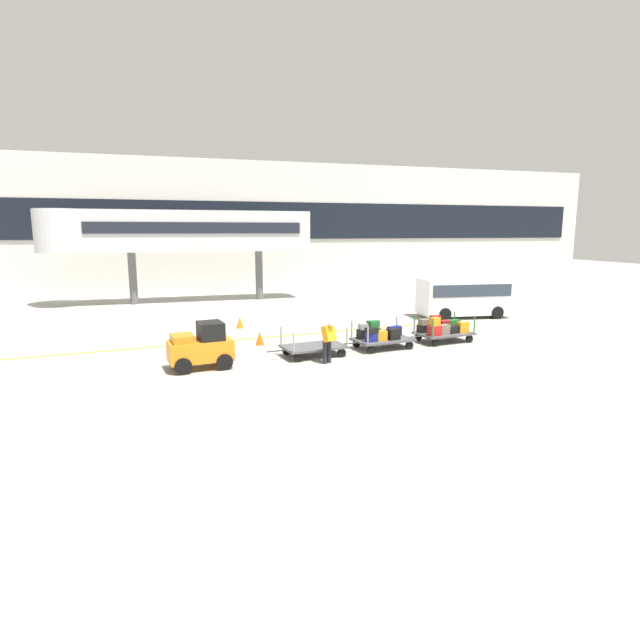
% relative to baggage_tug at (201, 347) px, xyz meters
% --- Properties ---
extents(ground_plane, '(120.00, 120.00, 0.00)m').
position_rel_baggage_tug_xyz_m(ground_plane, '(4.06, -2.90, -0.75)').
color(ground_plane, '#9E9B91').
extents(apron_lead_line, '(20.64, 2.35, 0.01)m').
position_rel_baggage_tug_xyz_m(apron_lead_line, '(1.75, 4.21, -0.75)').
color(apron_lead_line, yellow).
rests_on(apron_lead_line, ground_plane).
extents(terminal_building, '(63.85, 2.51, 9.85)m').
position_rel_baggage_tug_xyz_m(terminal_building, '(4.06, 23.08, 4.18)').
color(terminal_building, silver).
rests_on(terminal_building, ground_plane).
extents(jet_bridge, '(16.86, 3.00, 5.92)m').
position_rel_baggage_tug_xyz_m(jet_bridge, '(-0.65, 17.09, 3.82)').
color(jet_bridge, silver).
rests_on(jet_bridge, ground_plane).
extents(baggage_tug, '(2.22, 1.46, 1.58)m').
position_rel_baggage_tug_xyz_m(baggage_tug, '(0.00, 0.00, 0.00)').
color(baggage_tug, orange).
rests_on(baggage_tug, ground_plane).
extents(baggage_cart_lead, '(3.07, 1.69, 1.10)m').
position_rel_baggage_tug_xyz_m(baggage_cart_lead, '(4.12, 0.54, -0.41)').
color(baggage_cart_lead, '#4C4C4F').
rests_on(baggage_cart_lead, ground_plane).
extents(baggage_cart_middle, '(3.07, 1.69, 1.10)m').
position_rel_baggage_tug_xyz_m(baggage_cart_middle, '(7.02, 0.96, -0.22)').
color(baggage_cart_middle, '#4C4C4F').
rests_on(baggage_cart_middle, ground_plane).
extents(baggage_cart_tail, '(3.07, 1.69, 1.14)m').
position_rel_baggage_tug_xyz_m(baggage_cart_tail, '(9.98, 1.31, -0.21)').
color(baggage_cart_tail, '#4C4C4F').
rests_on(baggage_cart_tail, ground_plane).
extents(baggage_handler, '(0.53, 0.54, 1.56)m').
position_rel_baggage_tug_xyz_m(baggage_handler, '(4.31, -0.67, 0.11)').
color(baggage_handler, black).
rests_on(baggage_handler, ground_plane).
extents(shuttle_van, '(4.97, 2.39, 2.10)m').
position_rel_baggage_tug_xyz_m(shuttle_van, '(14.36, 6.52, 0.48)').
color(shuttle_van, white).
rests_on(shuttle_van, ground_plane).
extents(safety_cone_near, '(0.36, 0.36, 0.55)m').
position_rel_baggage_tug_xyz_m(safety_cone_near, '(2.54, 3.00, -0.48)').
color(safety_cone_near, '#EA590F').
rests_on(safety_cone_near, ground_plane).
extents(safety_cone_far, '(0.36, 0.36, 0.55)m').
position_rel_baggage_tug_xyz_m(safety_cone_far, '(2.29, 6.92, -0.48)').
color(safety_cone_far, orange).
rests_on(safety_cone_far, ground_plane).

